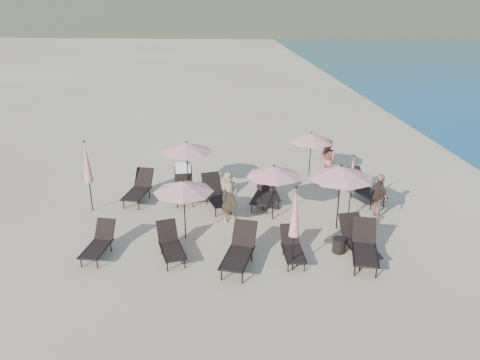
{
  "coord_description": "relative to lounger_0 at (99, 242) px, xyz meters",
  "views": [
    {
      "loc": [
        -1.99,
        -11.91,
        7.22
      ],
      "look_at": [
        -0.87,
        3.5,
        1.1
      ],
      "focal_mm": 35.0,
      "sensor_mm": 36.0,
      "label": 1
    }
  ],
  "objects": [
    {
      "name": "lounger_0",
      "position": [
        0.0,
        0.0,
        0.0
      ],
      "size": [
        0.91,
        1.64,
        0.89
      ],
      "rotation": [
        0.0,
        0.0,
        -0.21
      ],
      "color": "black",
      "rests_on": "ground"
    },
    {
      "name": "beachgoer_b",
      "position": [
        8.14,
        5.39,
        0.47
      ],
      "size": [
        0.82,
        0.97,
        1.77
      ],
      "primitive_type": "imported",
      "rotation": [
        0.0,
        0.0,
        -1.38
      ],
      "color": "#AB7058",
      "rests_on": "ground"
    },
    {
      "name": "side_table_0",
      "position": [
        2.0,
        0.3,
        -0.2
      ],
      "size": [
        0.4,
        0.4,
        0.43
      ],
      "primitive_type": "cylinder",
      "color": "black",
      "rests_on": "ground"
    },
    {
      "name": "lounger_7",
      "position": [
        2.35,
        4.14,
        0.14
      ],
      "size": [
        0.81,
        1.91,
        1.17
      ],
      "rotation": [
        0.0,
        0.0,
        0.07
      ],
      "color": "black",
      "rests_on": "ground"
    },
    {
      "name": "lounger_9",
      "position": [
        5.32,
        3.27,
        0.06
      ],
      "size": [
        1.22,
        1.92,
        1.03
      ],
      "rotation": [
        0.0,
        0.0,
        -0.33
      ],
      "color": "black",
      "rests_on": "ground"
    },
    {
      "name": "lounger_3",
      "position": [
        5.66,
        -0.64,
        -0.02
      ],
      "size": [
        0.57,
        1.47,
        0.84
      ],
      "rotation": [
        0.0,
        0.0,
        0.0
      ],
      "color": "black",
      "rests_on": "ground"
    },
    {
      "name": "umbrella_open_4",
      "position": [
        7.51,
        5.68,
        1.39
      ],
      "size": [
        1.9,
        1.9,
        2.05
      ],
      "color": "black",
      "rests_on": "ground"
    },
    {
      "name": "lounger_4",
      "position": [
        7.73,
        -0.91,
        0.07
      ],
      "size": [
        1.14,
        1.94,
        1.05
      ],
      "rotation": [
        0.0,
        0.0,
        -0.26
      ],
      "color": "black",
      "rests_on": "ground"
    },
    {
      "name": "lounger_11",
      "position": [
        9.08,
        3.41,
        0.08
      ],
      "size": [
        1.25,
        1.98,
        1.07
      ],
      "rotation": [
        0.0,
        0.0,
        0.32
      ],
      "color": "black",
      "rests_on": "ground"
    },
    {
      "name": "umbrella_closed_1",
      "position": [
        8.11,
        1.94,
        1.19
      ],
      "size": [
        0.27,
        0.27,
        2.31
      ],
      "color": "black",
      "rests_on": "ground"
    },
    {
      "name": "umbrella_open_1",
      "position": [
        5.46,
        2.01,
        1.35
      ],
      "size": [
        1.86,
        1.86,
        2.0
      ],
      "color": "black",
      "rests_on": "ground"
    },
    {
      "name": "lounger_8",
      "position": [
        3.55,
        3.23,
        0.08
      ],
      "size": [
        1.16,
        1.95,
        1.05
      ],
      "rotation": [
        0.0,
        0.0,
        0.27
      ],
      "color": "black",
      "rests_on": "ground"
    },
    {
      "name": "umbrella_open_3",
      "position": [
        2.49,
        4.49,
        1.46
      ],
      "size": [
        1.98,
        1.98,
        2.13
      ],
      "color": "black",
      "rests_on": "ground"
    },
    {
      "name": "umbrella_closed_0",
      "position": [
        5.57,
        -1.23,
        1.36
      ],
      "size": [
        0.3,
        0.3,
        2.56
      ],
      "color": "black",
      "rests_on": "ground"
    },
    {
      "name": "lounger_10",
      "position": [
        5.47,
        3.59,
        0.06
      ],
      "size": [
        0.73,
        1.8,
        1.03
      ],
      "rotation": [
        0.0,
        0.0,
        0.03
      ],
      "color": "black",
      "rests_on": "ground"
    },
    {
      "name": "beachgoer_c",
      "position": [
        9.09,
        1.85,
        0.39
      ],
      "size": [
        0.61,
        1.01,
        1.61
      ],
      "primitive_type": "imported",
      "rotation": [
        0.0,
        0.0,
        1.82
      ],
      "color": "tan",
      "rests_on": "ground"
    },
    {
      "name": "umbrella_open_2",
      "position": [
        7.47,
        1.14,
        1.59
      ],
      "size": [
        2.11,
        2.11,
        2.27
      ],
      "color": "black",
      "rests_on": "ground"
    },
    {
      "name": "umbrella_closed_2",
      "position": [
        -0.9,
        3.14,
        1.42
      ],
      "size": [
        0.31,
        0.31,
        2.64
      ],
      "color": "black",
      "rests_on": "ground"
    },
    {
      "name": "lounger_5",
      "position": [
        7.64,
        -0.53,
        0.06
      ],
      "size": [
        0.88,
        1.85,
        1.03
      ],
      "rotation": [
        0.0,
        0.0,
        0.11
      ],
      "color": "black",
      "rests_on": "ground"
    },
    {
      "name": "ground",
      "position": [
        5.27,
        -0.52,
        -0.42
      ],
      "size": [
        800.0,
        800.0,
        0.0
      ],
      "primitive_type": "plane",
      "color": "#D6BA8C",
      "rests_on": "ground"
    },
    {
      "name": "beachgoer_a",
      "position": [
        3.98,
        2.01,
        0.45
      ],
      "size": [
        0.75,
        0.66,
        1.74
      ],
      "primitive_type": "imported",
      "rotation": [
        0.0,
        0.0,
        0.46
      ],
      "color": "#A07D57",
      "rests_on": "ground"
    },
    {
      "name": "lounger_1",
      "position": [
        2.12,
        -0.26,
        0.01
      ],
      "size": [
        0.98,
        1.69,
        0.91
      ],
      "rotation": [
        0.0,
        0.0,
        0.25
      ],
      "color": "black",
      "rests_on": "ground"
    },
    {
      "name": "lounger_2",
      "position": [
        4.11,
        -0.87,
        0.08
      ],
      "size": [
        1.25,
        1.98,
        1.06
      ],
      "rotation": [
        0.0,
        0.0,
        -0.32
      ],
      "color": "black",
      "rests_on": "ground"
    },
    {
      "name": "side_table_1",
      "position": [
        7.15,
        -0.35,
        -0.19
      ],
      "size": [
        0.41,
        0.41,
        0.46
      ],
      "primitive_type": "cylinder",
      "color": "black",
      "rests_on": "ground"
    },
    {
      "name": "umbrella_open_0",
      "position": [
        2.51,
        0.84,
        1.36
      ],
      "size": [
        1.87,
        1.87,
        2.01
      ],
      "color": "black",
      "rests_on": "ground"
    },
    {
      "name": "lounger_6",
      "position": [
        0.67,
        3.97,
        0.07
      ],
      "size": [
        1.1,
        1.91,
        1.04
      ],
      "rotation": [
        0.0,
        0.0,
        -0.24
      ],
      "color": "black",
      "rests_on": "ground"
    }
  ]
}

